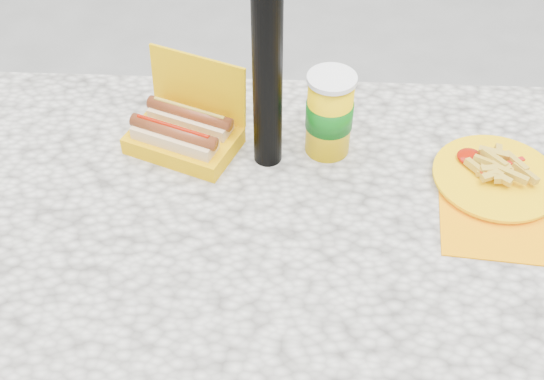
{
  "coord_description": "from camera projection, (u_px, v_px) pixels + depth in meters",
  "views": [
    {
      "loc": [
        0.05,
        -0.75,
        1.57
      ],
      "look_at": [
        0.01,
        0.03,
        0.8
      ],
      "focal_mm": 45.0,
      "sensor_mm": 36.0,
      "label": 1
    }
  ],
  "objects": [
    {
      "name": "picnic_table",
      "position": [
        263.0,
        265.0,
        1.19
      ],
      "size": [
        1.2,
        0.8,
        0.75
      ],
      "color": "beige",
      "rests_on": "ground"
    },
    {
      "name": "soda_cup",
      "position": [
        329.0,
        114.0,
        1.19
      ],
      "size": [
        0.09,
        0.09,
        0.16
      ],
      "rotation": [
        0.0,
        0.0,
        -0.12
      ],
      "color": "#FFC803",
      "rests_on": "picnic_table"
    },
    {
      "name": "fries_plate",
      "position": [
        495.0,
        179.0,
        1.17
      ],
      "size": [
        0.22,
        0.3,
        0.04
      ],
      "rotation": [
        0.0,
        0.0,
        0.07
      ],
      "color": "#FF9400",
      "rests_on": "picnic_table"
    },
    {
      "name": "hotdog_box",
      "position": [
        184.0,
        131.0,
        1.23
      ],
      "size": [
        0.23,
        0.19,
        0.16
      ],
      "rotation": [
        0.0,
        0.0,
        -0.38
      ],
      "color": "#FFBF00",
      "rests_on": "picnic_table"
    }
  ]
}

